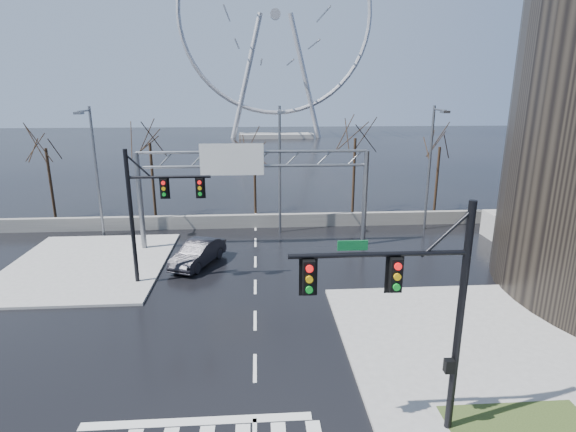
{
  "coord_description": "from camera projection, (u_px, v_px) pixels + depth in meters",
  "views": [
    {
      "loc": [
        0.26,
        -16.27,
        11.06
      ],
      "look_at": [
        1.99,
        8.99,
        4.0
      ],
      "focal_mm": 28.0,
      "sensor_mm": 36.0,
      "label": 1
    }
  ],
  "objects": [
    {
      "name": "streetlight_right",
      "position": [
        432.0,
        159.0,
        35.39
      ],
      "size": [
        0.5,
        2.55,
        10.0
      ],
      "color": "slate",
      "rests_on": "ground"
    },
    {
      "name": "streetlight_mid",
      "position": [
        280.0,
        161.0,
        34.59
      ],
      "size": [
        0.5,
        2.55,
        10.0
      ],
      "color": "slate",
      "rests_on": "ground"
    },
    {
      "name": "tree_center",
      "position": [
        254.0,
        158.0,
        40.74
      ],
      "size": [
        3.25,
        3.25,
        6.5
      ],
      "color": "black",
      "rests_on": "ground"
    },
    {
      "name": "tree_far_right",
      "position": [
        439.0,
        155.0,
        41.32
      ],
      "size": [
        3.4,
        3.4,
        6.8
      ],
      "color": "black",
      "rests_on": "ground"
    },
    {
      "name": "tree_far_left",
      "position": [
        47.0,
        157.0,
        38.97
      ],
      "size": [
        3.5,
        3.5,
        7.0
      ],
      "color": "black",
      "rests_on": "ground"
    },
    {
      "name": "sidewalk_far",
      "position": [
        87.0,
        265.0,
        29.37
      ],
      "size": [
        10.0,
        12.0,
        0.15
      ],
      "primitive_type": "cube",
      "color": "gray",
      "rests_on": "ground"
    },
    {
      "name": "streetlight_left",
      "position": [
        94.0,
        163.0,
        33.67
      ],
      "size": [
        0.5,
        2.55,
        10.0
      ],
      "color": "slate",
      "rests_on": "ground"
    },
    {
      "name": "barrier_wall",
      "position": [
        255.0,
        221.0,
        37.66
      ],
      "size": [
        52.0,
        0.5,
        1.1
      ],
      "primitive_type": "cube",
      "color": "slate",
      "rests_on": "ground"
    },
    {
      "name": "ferris_wheel",
      "position": [
        275.0,
        23.0,
        103.18
      ],
      "size": [
        45.0,
        6.0,
        50.91
      ],
      "color": "gray",
      "rests_on": "ground"
    },
    {
      "name": "tree_left",
      "position": [
        150.0,
        152.0,
        38.97
      ],
      "size": [
        3.75,
        3.75,
        7.5
      ],
      "color": "black",
      "rests_on": "ground"
    },
    {
      "name": "tree_right",
      "position": [
        355.0,
        147.0,
        40.1
      ],
      "size": [
        3.9,
        3.9,
        7.8
      ],
      "color": "black",
      "rests_on": "ground"
    },
    {
      "name": "car",
      "position": [
        198.0,
        253.0,
        29.45
      ],
      "size": [
        3.49,
        5.08,
        1.59
      ],
      "primitive_type": "imported",
      "rotation": [
        0.0,
        0.0,
        -0.42
      ],
      "color": "black",
      "rests_on": "ground"
    },
    {
      "name": "signal_mast_near",
      "position": [
        420.0,
        301.0,
        13.74
      ],
      "size": [
        5.52,
        0.41,
        8.0
      ],
      "color": "black",
      "rests_on": "ground"
    },
    {
      "name": "signal_mast_far",
      "position": [
        150.0,
        205.0,
        25.51
      ],
      "size": [
        4.72,
        0.41,
        8.0
      ],
      "color": "black",
      "rests_on": "ground"
    },
    {
      "name": "ground",
      "position": [
        255.0,
        368.0,
        18.59
      ],
      "size": [
        260.0,
        260.0,
        0.0
      ],
      "primitive_type": "plane",
      "color": "black",
      "rests_on": "ground"
    },
    {
      "name": "sidewalk_right_ext",
      "position": [
        467.0,
        333.0,
        21.15
      ],
      "size": [
        12.0,
        10.0,
        0.15
      ],
      "primitive_type": "cube",
      "color": "gray",
      "rests_on": "ground"
    },
    {
      "name": "sign_gantry",
      "position": [
        249.0,
        178.0,
        31.55
      ],
      "size": [
        16.36,
        0.4,
        7.6
      ],
      "color": "slate",
      "rests_on": "ground"
    }
  ]
}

